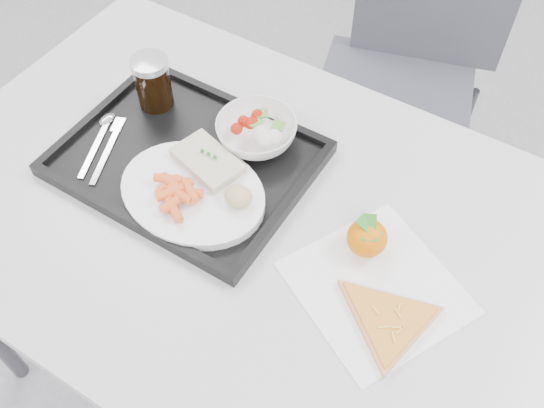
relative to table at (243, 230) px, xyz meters
The scene contains 14 objects.
table is the anchor object (origin of this frame).
chair 0.81m from the table, 89.02° to the left, with size 0.52×0.53×0.93m.
tray 0.17m from the table, 166.53° to the left, with size 0.45×0.35×0.03m.
dinner_plate 0.13m from the table, 158.84° to the right, with size 0.27×0.27×0.02m.
fish_fillet 0.15m from the table, 160.81° to the left, with size 0.14×0.11×0.02m.
bread_roll 0.12m from the table, 76.42° to the right, with size 0.06×0.05×0.03m.
salad_bowl 0.19m from the table, 112.33° to the left, with size 0.15×0.15×0.05m.
cola_glass 0.34m from the table, 156.76° to the left, with size 0.07×0.07×0.11m.
cutlery 0.32m from the table, behind, with size 0.11×0.17×0.01m.
napkin 0.28m from the table, ahead, with size 0.33×0.33×0.00m.
tangerine 0.25m from the table, ahead, with size 0.07×0.07×0.07m.
pizza_slice 0.33m from the table, 11.86° to the right, with size 0.24×0.24×0.02m.
carrot_pile 0.16m from the table, 148.81° to the right, with size 0.10×0.09×0.02m.
salad_contents 0.19m from the table, 110.25° to the left, with size 0.10×0.08×0.03m.
Camera 1 is at (0.38, -0.22, 1.61)m, focal length 40.00 mm.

